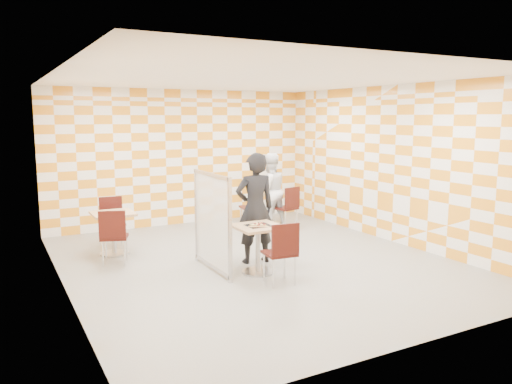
% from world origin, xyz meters
% --- Properties ---
extents(room_shell, '(7.00, 7.00, 7.00)m').
position_xyz_m(room_shell, '(0.00, 0.54, 1.50)').
color(room_shell, gray).
rests_on(room_shell, ground).
extents(main_table, '(0.70, 0.70, 0.75)m').
position_xyz_m(main_table, '(-0.25, -0.52, 0.51)').
color(main_table, '#DDB477').
rests_on(main_table, ground).
extents(second_table, '(0.70, 0.70, 0.75)m').
position_xyz_m(second_table, '(1.67, 2.49, 0.51)').
color(second_table, '#DDB477').
rests_on(second_table, ground).
extents(empty_table, '(0.70, 0.70, 0.75)m').
position_xyz_m(empty_table, '(-1.98, 1.62, 0.51)').
color(empty_table, '#DDB477').
rests_on(empty_table, ground).
extents(chair_main_front, '(0.46, 0.47, 0.92)m').
position_xyz_m(chair_main_front, '(-0.23, -1.20, 0.54)').
color(chair_main_front, '#350E0A').
rests_on(chair_main_front, ground).
extents(chair_second_front, '(0.51, 0.51, 0.92)m').
position_xyz_m(chair_second_front, '(1.78, 1.83, 0.54)').
color(chair_second_front, '#350E0A').
rests_on(chair_second_front, ground).
extents(chair_second_side, '(0.50, 0.49, 0.92)m').
position_xyz_m(chair_second_side, '(1.23, 2.36, 0.54)').
color(chair_second_side, '#350E0A').
rests_on(chair_second_side, ground).
extents(chair_empty_near, '(0.54, 0.55, 0.92)m').
position_xyz_m(chair_empty_near, '(-2.13, 0.93, 0.54)').
color(chair_empty_near, '#350E0A').
rests_on(chair_empty_near, ground).
extents(chair_empty_far, '(0.45, 0.46, 0.92)m').
position_xyz_m(chair_empty_far, '(-1.87, 2.20, 0.54)').
color(chair_empty_far, '#350E0A').
rests_on(chair_empty_far, ground).
extents(partition, '(0.08, 1.38, 1.55)m').
position_xyz_m(partition, '(-0.83, -0.08, 0.79)').
color(partition, white).
rests_on(partition, ground).
extents(man_dark, '(0.72, 0.52, 1.83)m').
position_xyz_m(man_dark, '(-0.02, 0.01, 0.91)').
color(man_dark, black).
rests_on(man_dark, ground).
extents(man_white, '(0.80, 0.63, 1.63)m').
position_xyz_m(man_white, '(1.51, 2.18, 0.82)').
color(man_white, white).
rests_on(man_white, ground).
extents(pizza_on_foil, '(0.40, 0.40, 0.04)m').
position_xyz_m(pizza_on_foil, '(-0.25, -0.54, 0.77)').
color(pizza_on_foil, silver).
rests_on(pizza_on_foil, main_table).
extents(sport_bottle, '(0.06, 0.06, 0.20)m').
position_xyz_m(sport_bottle, '(1.54, 2.61, 0.84)').
color(sport_bottle, white).
rests_on(sport_bottle, second_table).
extents(soda_bottle, '(0.07, 0.07, 0.23)m').
position_xyz_m(soda_bottle, '(1.78, 2.58, 0.85)').
color(soda_bottle, black).
rests_on(soda_bottle, second_table).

